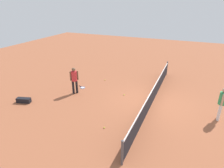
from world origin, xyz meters
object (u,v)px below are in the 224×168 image
at_px(tennis_ball_by_net, 105,80).
at_px(tennis_ball_near_player, 104,128).
at_px(tennis_racket_near_player, 82,87).
at_px(player_near_side, 74,78).
at_px(tennis_ball_midcourt, 124,95).
at_px(equipment_bag, 23,100).
at_px(player_far_side, 222,101).

bearing_deg(tennis_ball_by_net, tennis_ball_near_player, 24.79).
xyz_separation_m(tennis_racket_near_player, tennis_ball_by_net, (-1.75, 0.86, 0.02)).
bearing_deg(player_near_side, tennis_ball_by_net, 162.38).
bearing_deg(tennis_ball_midcourt, equipment_bag, -57.95).
xyz_separation_m(player_near_side, player_far_side, (-0.27, 8.14, 0.00)).
xyz_separation_m(tennis_ball_near_player, tennis_ball_by_net, (-5.27, -2.43, 0.00)).
distance_m(player_far_side, tennis_ball_by_net, 7.74).
bearing_deg(player_near_side, player_far_side, 91.92).
bearing_deg(tennis_ball_midcourt, player_near_side, -72.68).
xyz_separation_m(tennis_ball_by_net, equipment_bag, (4.87, -2.93, 0.11)).
relative_size(player_far_side, tennis_racket_near_player, 2.83).
relative_size(player_far_side, tennis_ball_by_net, 25.76).
bearing_deg(player_near_side, tennis_ball_near_player, 51.19).
height_order(player_near_side, tennis_racket_near_player, player_near_side).
xyz_separation_m(player_far_side, equipment_bag, (2.51, -10.23, -0.87)).
bearing_deg(tennis_racket_near_player, tennis_ball_near_player, 43.12).
distance_m(player_near_side, tennis_ball_midcourt, 3.25).
bearing_deg(tennis_racket_near_player, tennis_ball_by_net, 153.89).
xyz_separation_m(tennis_racket_near_player, equipment_bag, (3.12, -2.07, 0.13)).
xyz_separation_m(player_far_side, tennis_ball_near_player, (2.90, -4.87, -0.98)).
relative_size(player_near_side, tennis_ball_midcourt, 25.76).
relative_size(player_near_side, equipment_bag, 2.01).
distance_m(player_far_side, tennis_ball_midcourt, 5.32).
bearing_deg(tennis_ball_by_net, equipment_bag, -30.99).
xyz_separation_m(player_far_side, tennis_ball_by_net, (-2.36, -7.30, -0.98)).
bearing_deg(tennis_racket_near_player, player_near_side, 1.37).
bearing_deg(equipment_bag, tennis_racket_near_player, 146.47).
relative_size(tennis_ball_near_player, tennis_ball_by_net, 1.00).
height_order(tennis_ball_by_net, equipment_bag, equipment_bag).
bearing_deg(tennis_ball_near_player, player_far_side, 120.79).
height_order(tennis_racket_near_player, tennis_ball_midcourt, tennis_ball_midcourt).
xyz_separation_m(player_near_side, tennis_racket_near_player, (-0.88, -0.02, -1.00)).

